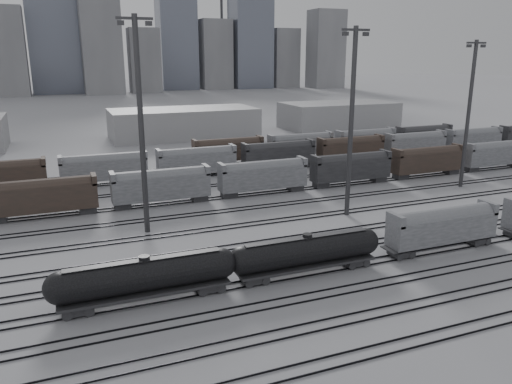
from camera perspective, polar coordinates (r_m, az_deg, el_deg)
name	(u,v)px	position (r m, az deg, el deg)	size (l,w,h in m)	color
ground	(309,277)	(53.25, 6.11, -9.68)	(900.00, 900.00, 0.00)	#A1A1A6
tracks	(249,225)	(68.01, -0.76, -3.84)	(220.00, 71.50, 0.16)	black
tank_car_a	(145,277)	(48.23, -12.53, -9.42)	(17.85, 2.97, 4.41)	black
tank_car_b	(307,252)	(53.14, 5.84, -6.81)	(17.31, 2.88, 4.28)	black
hopper_car_a	(442,225)	(62.81, 20.53, -3.55)	(14.25, 2.83, 5.10)	black
light_mast_b	(141,122)	(64.13, -13.03, 7.79)	(4.35, 0.70, 27.19)	#38383A
light_mast_c	(351,119)	(70.93, 10.85, 8.19)	(4.19, 0.67, 26.21)	#38383A
light_mast_d	(469,111)	(93.06, 23.14, 8.47)	(3.98, 0.64, 24.89)	#38383A
bg_string_near	(263,177)	(83.01, 0.80, 1.69)	(151.00, 3.00, 5.60)	gray
bg_string_mid	(278,156)	(101.23, 2.57, 4.18)	(151.00, 3.00, 5.60)	black
bg_string_far	(334,144)	(116.18, 8.86, 5.48)	(66.00, 3.00, 5.60)	#43322A
warehouse_mid	(184,123)	(142.56, -8.27, 7.81)	(40.00, 18.00, 8.00)	#A1A1A4
warehouse_right	(339,115)	(161.61, 9.41, 8.65)	(35.00, 18.00, 8.00)	#A1A1A4
skyline	(109,33)	(324.45, -16.49, 16.99)	(316.00, 22.40, 95.00)	gray
crane_right	(223,2)	(367.40, -3.78, 20.85)	(42.00, 1.80, 100.00)	#38383A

